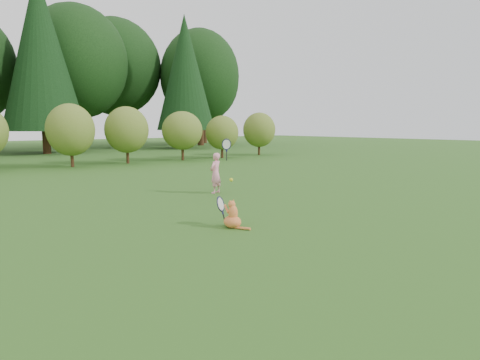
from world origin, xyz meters
TOP-DOWN VIEW (x-y plane):
  - ground at (0.00, 0.00)m, footprint 100.00×100.00m
  - shrub_row at (0.00, 13.00)m, footprint 28.00×3.00m
  - woodland_backdrop at (0.00, 23.00)m, footprint 48.00×10.00m
  - child at (1.26, 3.14)m, footprint 0.64×0.40m
  - cat at (-0.71, -0.08)m, footprint 0.37×0.72m
  - tennis_ball at (-0.30, 0.46)m, footprint 0.07×0.07m

SIDE VIEW (x-z plane):
  - ground at x=0.00m, z-range 0.00..0.00m
  - cat at x=-0.71m, z-range -0.08..0.61m
  - child at x=1.26m, z-range -0.25..1.41m
  - tennis_ball at x=-0.30m, z-range 0.75..0.82m
  - shrub_row at x=0.00m, z-range 0.00..2.80m
  - woodland_backdrop at x=0.00m, z-range 0.00..15.00m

